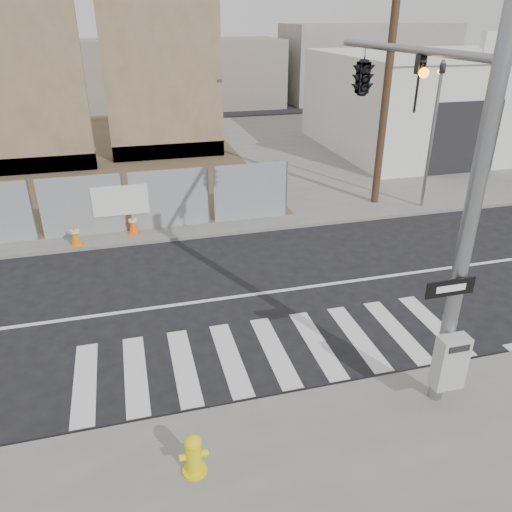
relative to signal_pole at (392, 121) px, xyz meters
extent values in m
plane|color=black|center=(-2.49, 2.05, -4.78)|extent=(100.00, 100.00, 0.00)
cube|color=slate|center=(-2.49, 16.05, -4.72)|extent=(50.00, 20.00, 0.12)
cylinder|color=gray|center=(0.01, -2.75, -1.16)|extent=(0.26, 0.26, 7.00)
cylinder|color=gray|center=(0.01, -0.15, 1.34)|extent=(0.14, 5.20, 0.14)
cube|color=#B2B2AF|center=(-0.04, -3.03, -3.64)|extent=(0.55, 0.30, 1.05)
cube|color=black|center=(-0.24, -2.91, -2.16)|extent=(0.90, 0.03, 0.30)
cube|color=silver|center=(-0.24, -2.93, -2.16)|extent=(0.55, 0.01, 0.12)
imported|color=black|center=(0.01, -0.75, 0.79)|extent=(0.16, 0.20, 1.00)
imported|color=black|center=(0.01, 1.45, 0.79)|extent=(0.53, 2.48, 1.00)
cylinder|color=gray|center=(5.51, 6.65, -2.06)|extent=(0.12, 0.12, 5.20)
imported|color=black|center=(5.51, 6.65, 0.44)|extent=(0.16, 0.20, 1.00)
cube|color=brown|center=(-9.49, 15.05, -0.66)|extent=(6.00, 0.50, 8.00)
cube|color=brown|center=(-9.49, 15.45, -4.26)|extent=(6.00, 1.30, 0.80)
cube|color=brown|center=(-2.99, 16.05, -0.66)|extent=(5.50, 0.50, 8.00)
cube|color=brown|center=(-2.99, 16.45, -4.26)|extent=(5.50, 1.30, 0.80)
cube|color=silver|center=(11.51, 15.05, -2.26)|extent=(12.00, 10.00, 4.80)
cube|color=black|center=(9.51, 10.03, -3.06)|extent=(3.40, 0.06, 3.20)
cylinder|color=#462F20|center=(4.01, 7.55, 0.34)|extent=(0.28, 0.28, 10.00)
cylinder|color=yellow|center=(-4.69, -3.30, -4.64)|extent=(0.41, 0.41, 0.04)
cylinder|color=yellow|center=(-4.69, -3.30, -4.36)|extent=(0.27, 0.27, 0.59)
sphere|color=yellow|center=(-4.69, -3.30, -4.05)|extent=(0.28, 0.28, 0.28)
cylinder|color=yellow|center=(-4.85, -3.30, -4.30)|extent=(0.14, 0.11, 0.11)
cylinder|color=yellow|center=(-4.53, -3.30, -4.30)|extent=(0.14, 0.11, 0.11)
cube|color=orange|center=(-6.97, 6.27, -4.64)|extent=(0.47, 0.47, 0.03)
cone|color=orange|center=(-6.97, 6.27, -4.29)|extent=(0.41, 0.41, 0.74)
cylinder|color=silver|center=(-6.97, 6.27, -4.18)|extent=(0.29, 0.29, 0.08)
cube|color=#FF5C0D|center=(-5.19, 6.79, -4.65)|extent=(0.38, 0.38, 0.03)
cone|color=#FF5C0D|center=(-5.19, 6.79, -4.31)|extent=(0.34, 0.34, 0.70)
cylinder|color=silver|center=(-5.19, 6.79, -4.21)|extent=(0.27, 0.27, 0.08)
camera|label=1|loc=(-5.21, -9.01, 1.92)|focal=35.00mm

